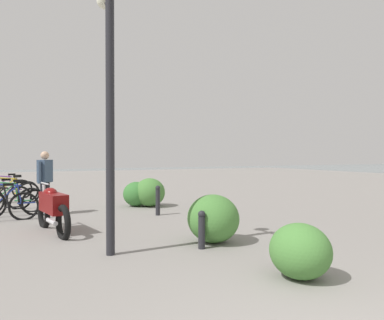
{
  "coord_description": "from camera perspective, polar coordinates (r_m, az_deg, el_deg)",
  "views": [
    {
      "loc": [
        -1.89,
        2.5,
        1.63
      ],
      "look_at": [
        8.96,
        -2.62,
        1.45
      ],
      "focal_mm": 35.55,
      "sensor_mm": 36.0,
      "label": 1
    }
  ],
  "objects": [
    {
      "name": "bicycle_purple",
      "position": [
        15.42,
        -26.09,
        -3.95
      ],
      "size": [
        0.2,
        1.77,
        0.95
      ],
      "color": "black",
      "rests_on": "ground"
    },
    {
      "name": "pedestrian",
      "position": [
        10.98,
        -21.19,
        -2.52
      ],
      "size": [
        0.52,
        0.43,
        1.71
      ],
      "color": "black",
      "rests_on": "ground"
    },
    {
      "name": "lamppost",
      "position": [
        6.39,
        -12.21,
        12.04
      ],
      "size": [
        0.98,
        0.28,
        4.36
      ],
      "color": "#232328",
      "rests_on": "ground"
    },
    {
      "name": "bicycle_green",
      "position": [
        11.8,
        -25.49,
        -5.41
      ],
      "size": [
        0.42,
        1.74,
        0.95
      ],
      "color": "black",
      "rests_on": "ground"
    },
    {
      "name": "motorcycle",
      "position": [
        8.5,
        -20.18,
        -6.81
      ],
      "size": [
        2.16,
        0.51,
        1.06
      ],
      "color": "black",
      "rests_on": "ground"
    },
    {
      "name": "bicycle_black",
      "position": [
        10.37,
        -26.84,
        -6.28
      ],
      "size": [
        0.14,
        1.77,
        0.95
      ],
      "color": "black",
      "rests_on": "ground"
    },
    {
      "name": "bollard_mid",
      "position": [
        10.23,
        -5.15,
        -5.95
      ],
      "size": [
        0.13,
        0.13,
        0.8
      ],
      "color": "#232328",
      "rests_on": "ground"
    },
    {
      "name": "shrub_low",
      "position": [
        12.07,
        -8.37,
        -5.07
      ],
      "size": [
        0.9,
        0.81,
        0.77
      ],
      "color": "#387533",
      "rests_on": "ground"
    },
    {
      "name": "shrub_wide",
      "position": [
        5.3,
        15.91,
        -12.99
      ],
      "size": [
        0.86,
        0.77,
        0.73
      ],
      "color": "#477F38",
      "rests_on": "ground"
    },
    {
      "name": "shrub_round",
      "position": [
        7.11,
        3.19,
        -8.75
      ],
      "size": [
        1.04,
        0.94,
        0.89
      ],
      "color": "#477F38",
      "rests_on": "ground"
    },
    {
      "name": "shrub_tall",
      "position": [
        11.95,
        -6.36,
        -4.84
      ],
      "size": [
        1.04,
        0.94,
        0.88
      ],
      "color": "#477F38",
      "rests_on": "ground"
    },
    {
      "name": "bicycle_blue",
      "position": [
        11.08,
        -25.18,
        -5.81
      ],
      "size": [
        0.26,
        1.77,
        0.95
      ],
      "color": "black",
      "rests_on": "ground"
    },
    {
      "name": "bicycle_yellow",
      "position": [
        13.99,
        -25.45,
        -4.43
      ],
      "size": [
        0.37,
        1.75,
        0.95
      ],
      "color": "black",
      "rests_on": "ground"
    },
    {
      "name": "bicycle_silver",
      "position": [
        14.41,
        -25.46,
        -4.28
      ],
      "size": [
        0.39,
        1.75,
        0.95
      ],
      "color": "black",
      "rests_on": "ground"
    },
    {
      "name": "bollard_near",
      "position": [
        6.65,
        1.46,
        -10.26
      ],
      "size": [
        0.13,
        0.13,
        0.66
      ],
      "color": "#232328",
      "rests_on": "ground"
    }
  ]
}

